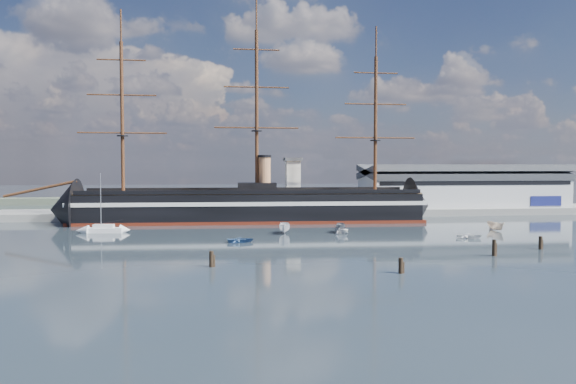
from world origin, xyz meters
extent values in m
plane|color=black|center=(0.00, 40.00, 0.00)|extent=(600.00, 600.00, 0.00)
cube|color=slate|center=(10.00, 76.00, 0.00)|extent=(180.00, 18.00, 2.00)
cube|color=#B7BABC|center=(58.00, 80.00, 7.00)|extent=(62.00, 20.00, 10.00)
cube|color=#3F4247|center=(58.00, 80.00, 12.60)|extent=(63.00, 21.00, 2.00)
cube|color=silver|center=(3.00, 73.00, 9.00)|extent=(4.00, 4.00, 14.00)
cube|color=#3F4247|center=(3.00, 73.00, 16.50)|extent=(5.00, 5.00, 1.00)
cube|color=black|center=(-10.47, 60.00, 4.00)|extent=(88.68, 20.34, 7.00)
cube|color=silver|center=(-10.47, 60.00, 5.20)|extent=(90.69, 20.68, 1.00)
cube|color=#581C0F|center=(-10.47, 60.00, 0.35)|extent=(90.69, 20.64, 0.90)
cone|color=black|center=(-56.97, 60.00, 3.70)|extent=(14.76, 16.35, 15.68)
cone|color=black|center=(36.03, 60.00, 3.70)|extent=(11.76, 16.21, 15.68)
cube|color=brown|center=(-10.47, 60.00, 7.60)|extent=(88.62, 19.06, 0.40)
cube|color=black|center=(-8.47, 60.00, 9.00)|extent=(10.28, 6.49, 2.50)
cylinder|color=#BA7D51|center=(-6.47, 60.00, 12.50)|extent=(3.20, 3.20, 9.00)
cylinder|color=#381E0F|center=(-62.47, 60.00, 9.00)|extent=(17.77, 1.58, 4.43)
cylinder|color=#381E0F|center=(-42.47, 60.00, 26.80)|extent=(0.90, 0.90, 38.00)
cylinder|color=#381E0F|center=(-8.47, 60.00, 28.80)|extent=(0.90, 0.90, 42.00)
cylinder|color=#381E0F|center=(23.53, 60.00, 25.80)|extent=(0.90, 0.90, 36.00)
cube|color=white|center=(-43.96, 40.85, 0.55)|extent=(8.45, 3.24, 1.10)
cube|color=white|center=(-43.96, 40.85, 1.43)|extent=(4.55, 2.20, 0.88)
cylinder|color=#B2B2B7|center=(-44.51, 40.85, 7.15)|extent=(0.18, 0.18, 12.09)
imported|color=white|center=(-4.67, 33.92, 0.00)|extent=(7.60, 3.86, 2.90)
imported|color=#325385|center=(-15.00, 21.28, 0.00)|extent=(1.54, 3.29, 1.49)
imported|color=slate|center=(7.77, 33.76, 0.00)|extent=(6.82, 3.95, 2.57)
imported|color=silver|center=(7.40, 31.87, 0.00)|extent=(6.89, 5.91, 2.36)
imported|color=white|center=(31.58, 21.04, 0.00)|extent=(2.34, 3.34, 1.45)
imported|color=beige|center=(43.71, 32.60, 0.00)|extent=(6.72, 3.29, 2.58)
cylinder|color=black|center=(-20.72, -4.09, 0.00)|extent=(0.64, 0.64, 3.06)
cylinder|color=black|center=(5.19, -12.58, 0.00)|extent=(0.64, 0.64, 2.85)
cylinder|color=black|center=(25.33, -0.70, 0.00)|extent=(0.64, 0.64, 3.40)
cylinder|color=black|center=(37.18, 5.01, 0.00)|extent=(0.64, 0.64, 3.02)
camera|label=1|loc=(-21.10, -86.47, 15.06)|focal=35.00mm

